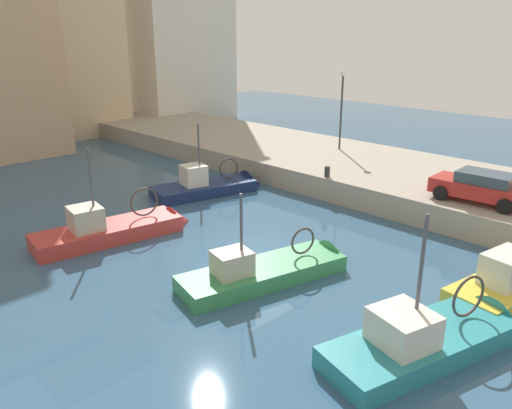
% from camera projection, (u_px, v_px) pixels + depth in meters
% --- Properties ---
extents(water_surface, '(80.00, 80.00, 0.00)m').
position_uv_depth(water_surface, '(252.00, 252.00, 20.13)').
color(water_surface, '#335675').
rests_on(water_surface, ground).
extents(quay_wall, '(9.00, 56.00, 1.20)m').
position_uv_depth(quay_wall, '(403.00, 180.00, 27.62)').
color(quay_wall, '#9E9384').
rests_on(quay_wall, ground).
extents(fishing_boat_green, '(7.04, 3.32, 4.16)m').
position_uv_depth(fishing_boat_green, '(273.00, 275.00, 18.02)').
color(fishing_boat_green, '#388951').
rests_on(fishing_boat_green, ground).
extents(fishing_boat_navy, '(6.51, 3.38, 4.75)m').
position_uv_depth(fishing_boat_navy, '(212.00, 190.00, 27.42)').
color(fishing_boat_navy, navy).
rests_on(fishing_boat_navy, ground).
extents(fishing_boat_teal, '(6.91, 3.61, 5.00)m').
position_uv_depth(fishing_boat_teal, '(432.00, 345.00, 13.96)').
color(fishing_boat_teal, teal).
rests_on(fishing_boat_teal, ground).
extents(fishing_boat_red, '(7.01, 2.86, 4.79)m').
position_uv_depth(fishing_boat_red, '(117.00, 235.00, 21.47)').
color(fishing_boat_red, '#BC3833').
rests_on(fishing_boat_red, ground).
extents(parked_car_red, '(2.00, 4.04, 1.36)m').
position_uv_depth(parked_car_red, '(481.00, 187.00, 21.93)').
color(parked_car_red, red).
rests_on(parked_car_red, quay_wall).
extents(mooring_bollard_mid, '(0.28, 0.28, 0.55)m').
position_uv_depth(mooring_bollard_mid, '(327.00, 172.00, 25.90)').
color(mooring_bollard_mid, '#2D2D33').
rests_on(mooring_bollard_mid, quay_wall).
extents(quay_streetlamp, '(0.36, 0.36, 4.83)m').
position_uv_depth(quay_streetlamp, '(342.00, 97.00, 30.97)').
color(quay_streetlamp, '#38383D').
rests_on(quay_streetlamp, quay_wall).
extents(waterfront_building_east, '(9.60, 8.03, 19.51)m').
position_uv_depth(waterfront_building_east, '(171.00, 13.00, 46.79)').
color(waterfront_building_east, silver).
rests_on(waterfront_building_east, ground).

